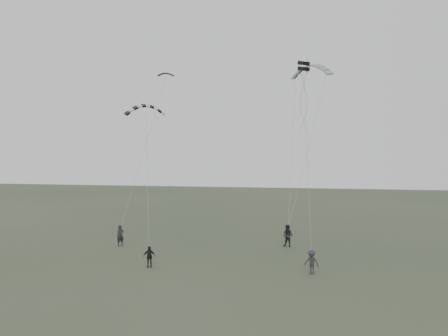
% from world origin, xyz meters
% --- Properties ---
extents(ground, '(140.00, 140.00, 0.00)m').
position_xyz_m(ground, '(0.00, 0.00, 0.00)').
color(ground, '#36442D').
rests_on(ground, ground).
extents(flyer_left, '(0.76, 0.77, 1.80)m').
position_xyz_m(flyer_left, '(-7.51, 4.55, 0.90)').
color(flyer_left, black).
rests_on(flyer_left, ground).
extents(flyer_right, '(1.11, 0.99, 1.88)m').
position_xyz_m(flyer_right, '(6.65, 6.88, 0.94)').
color(flyer_right, black).
rests_on(flyer_right, ground).
extents(flyer_center, '(0.93, 0.60, 1.47)m').
position_xyz_m(flyer_center, '(-2.65, -1.52, 0.74)').
color(flyer_center, black).
rests_on(flyer_center, ground).
extents(flyer_far, '(1.18, 0.97, 1.59)m').
position_xyz_m(flyer_far, '(8.53, -1.21, 0.80)').
color(flyer_far, '#2B2A30').
rests_on(flyer_far, ground).
extents(kite_dark_small, '(1.76, 1.18, 0.65)m').
position_xyz_m(kite_dark_small, '(-5.70, 11.66, 15.95)').
color(kite_dark_small, black).
rests_on(kite_dark_small, flyer_left).
extents(kite_pale_large, '(4.62, 3.44, 2.01)m').
position_xyz_m(kite_pale_large, '(8.55, 15.92, 17.05)').
color(kite_pale_large, '#9B9D9F').
rests_on(kite_pale_large, flyer_right).
extents(kite_striped, '(3.54, 2.65, 1.48)m').
position_xyz_m(kite_striped, '(-5.13, 4.48, 11.97)').
color(kite_striped, black).
rests_on(kite_striped, flyer_center).
extents(kite_box, '(1.07, 1.10, 0.88)m').
position_xyz_m(kite_box, '(7.89, 4.94, 14.87)').
color(kite_box, black).
rests_on(kite_box, flyer_far).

